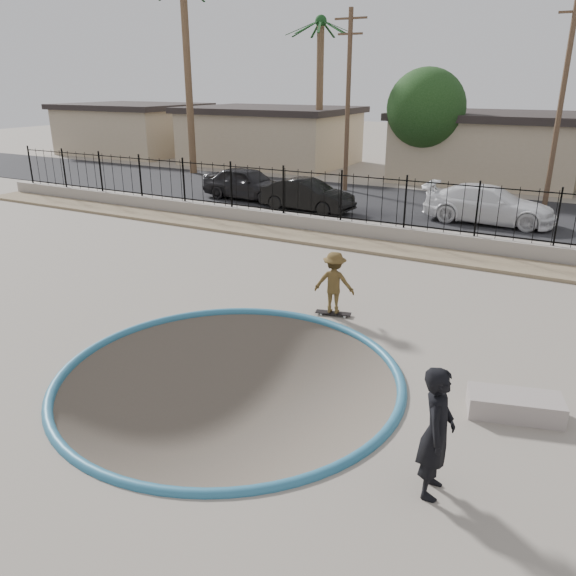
% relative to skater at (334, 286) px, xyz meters
% --- Properties ---
extents(ground, '(120.00, 120.00, 2.20)m').
position_rel_skater_xyz_m(ground, '(-0.53, 9.08, -1.89)').
color(ground, gray).
rests_on(ground, ground).
extents(bowl_pit, '(6.84, 6.84, 1.80)m').
position_rel_skater_xyz_m(bowl_pit, '(-0.53, -3.92, -0.79)').
color(bowl_pit, '#473F36').
rests_on(bowl_pit, ground).
extents(coping_ring, '(7.04, 7.04, 0.20)m').
position_rel_skater_xyz_m(coping_ring, '(-0.53, -3.92, -0.79)').
color(coping_ring, '#296687').
rests_on(coping_ring, ground).
extents(rock_strip, '(42.00, 1.60, 0.11)m').
position_rel_skater_xyz_m(rock_strip, '(-0.53, 6.28, -0.73)').
color(rock_strip, '#91825F').
rests_on(rock_strip, ground).
extents(retaining_wall, '(42.00, 0.45, 0.60)m').
position_rel_skater_xyz_m(retaining_wall, '(-0.53, 7.38, -0.49)').
color(retaining_wall, gray).
rests_on(retaining_wall, ground).
extents(fence, '(40.00, 0.04, 1.80)m').
position_rel_skater_xyz_m(fence, '(-0.53, 7.38, 0.71)').
color(fence, black).
rests_on(fence, retaining_wall).
extents(street, '(90.00, 8.00, 0.04)m').
position_rel_skater_xyz_m(street, '(-0.53, 14.08, -0.77)').
color(street, black).
rests_on(street, ground).
extents(house_west_far, '(10.60, 8.60, 3.90)m').
position_rel_skater_xyz_m(house_west_far, '(-28.53, 23.58, 1.19)').
color(house_west_far, tan).
rests_on(house_west_far, ground).
extents(house_west, '(11.60, 8.60, 3.90)m').
position_rel_skater_xyz_m(house_west, '(-15.53, 23.58, 1.19)').
color(house_west, tan).
rests_on(house_west, ground).
extents(house_center, '(10.60, 8.60, 3.90)m').
position_rel_skater_xyz_m(house_center, '(-0.53, 23.58, 1.19)').
color(house_center, tan).
rests_on(house_center, ground).
extents(palm_left, '(2.30, 2.30, 11.30)m').
position_rel_skater_xyz_m(palm_left, '(-17.53, 17.08, 7.17)').
color(palm_left, brown).
rests_on(palm_left, ground).
extents(palm_mid, '(2.30, 2.30, 9.30)m').
position_rel_skater_xyz_m(palm_mid, '(-10.53, 21.08, 5.90)').
color(palm_mid, brown).
rests_on(palm_mid, ground).
extents(utility_pole_left, '(1.70, 0.24, 9.00)m').
position_rel_skater_xyz_m(utility_pole_left, '(-6.53, 16.08, 3.91)').
color(utility_pole_left, '#473323').
rests_on(utility_pole_left, ground).
extents(utility_pole_mid, '(1.70, 0.24, 9.50)m').
position_rel_skater_xyz_m(utility_pole_mid, '(3.47, 16.08, 4.17)').
color(utility_pole_mid, '#473323').
rests_on(utility_pole_mid, ground).
extents(street_tree_left, '(4.32, 4.32, 6.36)m').
position_rel_skater_xyz_m(street_tree_left, '(-3.53, 20.08, 3.40)').
color(street_tree_left, '#473323').
rests_on(street_tree_left, ground).
extents(skater, '(1.12, 0.78, 1.58)m').
position_rel_skater_xyz_m(skater, '(0.00, 0.00, 0.00)').
color(skater, brown).
rests_on(skater, ground).
extents(skateboard, '(0.93, 0.43, 0.08)m').
position_rel_skater_xyz_m(skateboard, '(0.00, 0.00, -0.72)').
color(skateboard, black).
rests_on(skateboard, ground).
extents(videographer, '(0.56, 0.78, 2.01)m').
position_rel_skater_xyz_m(videographer, '(3.93, -5.30, 0.21)').
color(videographer, black).
rests_on(videographer, ground).
extents(concrete_ledge, '(1.73, 1.10, 0.40)m').
position_rel_skater_xyz_m(concrete_ledge, '(4.70, -2.63, -0.59)').
color(concrete_ledge, gray).
rests_on(concrete_ledge, ground).
extents(car_a, '(4.72, 2.07, 1.58)m').
position_rel_skater_xyz_m(car_a, '(-9.86, 11.51, 0.04)').
color(car_a, black).
rests_on(car_a, street).
extents(car_b, '(4.40, 1.83, 1.42)m').
position_rel_skater_xyz_m(car_b, '(-6.03, 10.53, -0.04)').
color(car_b, black).
rests_on(car_b, street).
extents(car_c, '(5.27, 2.15, 1.53)m').
position_rel_skater_xyz_m(car_c, '(1.62, 12.08, 0.01)').
color(car_c, white).
rests_on(car_c, street).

